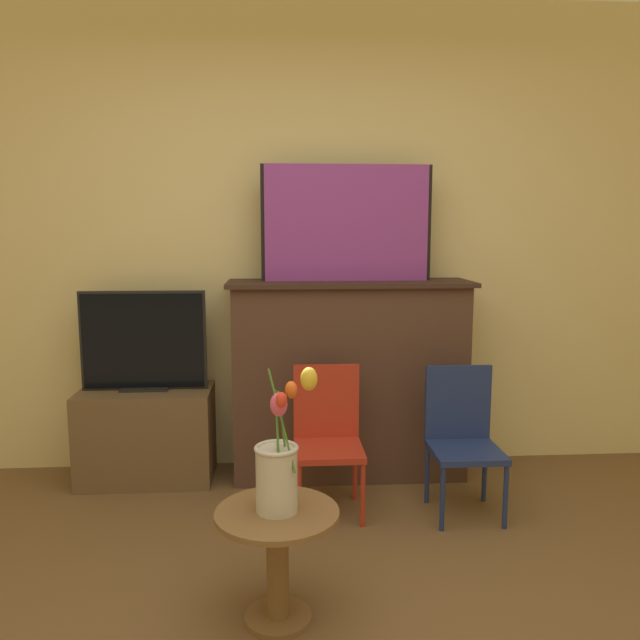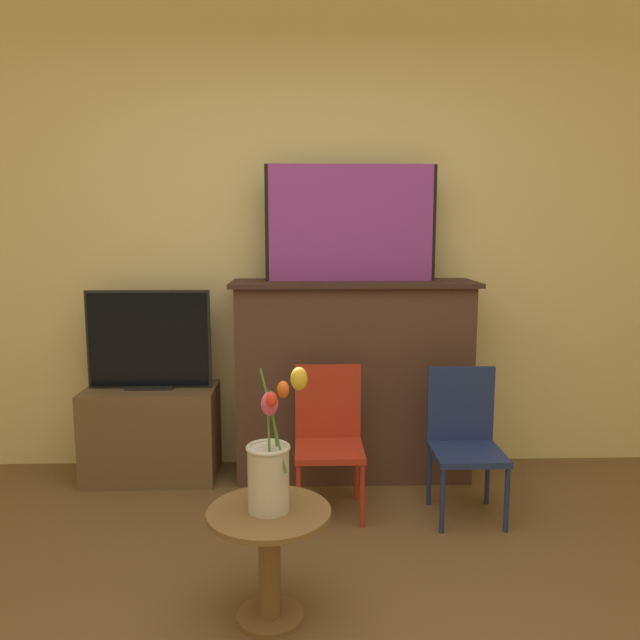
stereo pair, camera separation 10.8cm
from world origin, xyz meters
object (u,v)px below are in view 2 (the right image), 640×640
(chair_blue, at_px, (464,435))
(vase_tulips, at_px, (270,467))
(painting, at_px, (351,223))
(chair_red, at_px, (329,432))
(tv_monitor, at_px, (149,341))

(chair_blue, bearing_deg, vase_tulips, -136.93)
(painting, xyz_separation_m, vase_tulips, (-0.39, -1.38, -0.86))
(chair_red, bearing_deg, tv_monitor, 156.26)
(chair_red, bearing_deg, painting, 73.00)
(painting, xyz_separation_m, chair_red, (-0.14, -0.46, -1.04))
(tv_monitor, xyz_separation_m, chair_red, (0.99, -0.44, -0.39))
(painting, relative_size, chair_blue, 1.30)
(tv_monitor, bearing_deg, chair_red, -23.74)
(chair_red, height_order, vase_tulips, vase_tulips)
(tv_monitor, relative_size, chair_blue, 0.95)
(painting, height_order, chair_red, painting)
(painting, distance_m, chair_blue, 1.28)
(painting, height_order, vase_tulips, painting)
(vase_tulips, bearing_deg, painting, 74.38)
(painting, bearing_deg, vase_tulips, -105.62)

